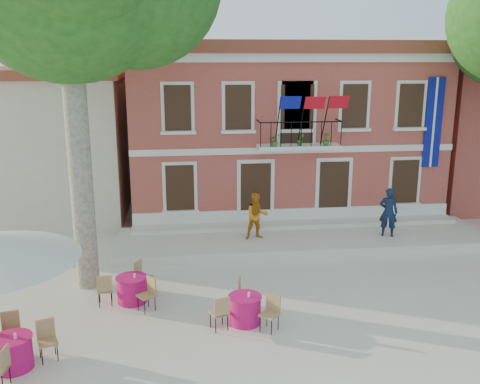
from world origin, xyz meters
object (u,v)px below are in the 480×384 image
object	(u,v)px
cafe_table_1	(245,308)
cafe_table_3	(132,288)
cafe_table_2	(13,351)
pedestrian_orange	(257,216)
pedestrian_navy	(388,212)

from	to	relation	value
cafe_table_1	cafe_table_3	xyz separation A→B (m)	(-3.07, 1.63, 0.00)
cafe_table_1	cafe_table_2	distance (m)	5.67
cafe_table_1	pedestrian_orange	bearing A→B (deg)	78.53
pedestrian_navy	pedestrian_orange	distance (m)	4.95
pedestrian_navy	cafe_table_1	bearing A→B (deg)	65.92
pedestrian_orange	pedestrian_navy	bearing A→B (deg)	-10.70
cafe_table_3	pedestrian_orange	bearing A→B (deg)	44.89
cafe_table_2	pedestrian_orange	bearing A→B (deg)	47.88
pedestrian_orange	cafe_table_2	xyz separation A→B (m)	(-6.66, -7.37, -0.74)
pedestrian_orange	cafe_table_2	size ratio (longest dim) A/B	0.94
pedestrian_navy	cafe_table_2	size ratio (longest dim) A/B	1.01
pedestrian_navy	pedestrian_orange	xyz separation A→B (m)	(-4.94, 0.30, -0.06)
pedestrian_navy	cafe_table_3	xyz separation A→B (m)	(-9.20, -3.94, -0.80)
pedestrian_orange	cafe_table_2	bearing A→B (deg)	-139.37
pedestrian_orange	cafe_table_1	size ratio (longest dim) A/B	0.94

